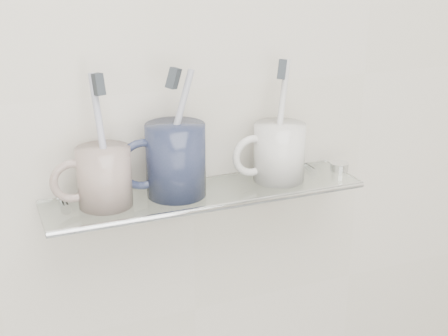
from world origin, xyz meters
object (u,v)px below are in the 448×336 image
mug_right (279,152)px  mug_center (176,160)px  shelf_glass (206,194)px  mug_left (104,177)px

mug_right → mug_center: bearing=163.7°
mug_right → shelf_glass: bearing=166.0°
mug_left → mug_center: size_ratio=0.79×
mug_left → mug_right: (0.28, 0.00, 0.00)m
mug_left → mug_center: (0.11, 0.00, 0.01)m
mug_left → mug_center: mug_center is taller
shelf_glass → mug_right: size_ratio=5.35×
mug_center → mug_right: (0.17, 0.00, -0.01)m
mug_left → mug_right: size_ratio=0.95×
shelf_glass → mug_left: bearing=178.2°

